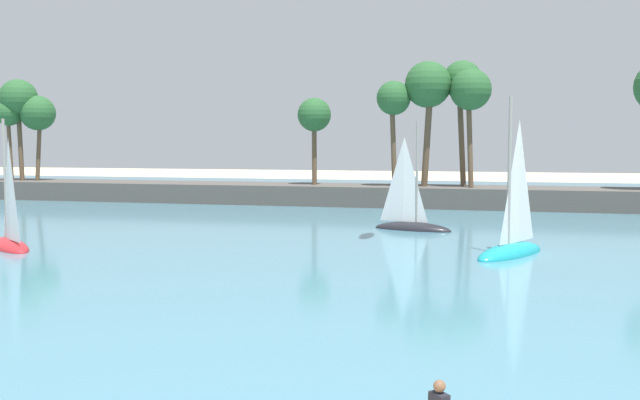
% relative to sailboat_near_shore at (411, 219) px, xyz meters
% --- Properties ---
extents(sea, '(220.00, 88.31, 0.06)m').
position_rel_sailboat_near_shore_xyz_m(sea, '(-0.33, 12.47, -0.69)').
color(sea, teal).
rests_on(sea, ground).
extents(palm_headland, '(98.78, 6.01, 12.61)m').
position_rel_sailboat_near_shore_xyz_m(palm_headland, '(-1.47, 16.48, 2.68)').
color(palm_headland, '#514C47').
rests_on(palm_headland, ground).
extents(sailboat_near_shore, '(5.30, 2.71, 7.37)m').
position_rel_sailboat_near_shore_xyz_m(sailboat_near_shore, '(0.00, 0.00, 0.00)').
color(sailboat_near_shore, black).
rests_on(sailboat_near_shore, sea).
extents(sailboat_mid_bay, '(4.89, 4.27, 7.29)m').
position_rel_sailboat_near_shore_xyz_m(sailboat_mid_bay, '(-19.70, -12.66, -0.01)').
color(sailboat_mid_bay, red).
rests_on(sailboat_mid_bay, sea).
extents(sailboat_toward_headland, '(4.28, 5.90, 8.37)m').
position_rel_sailboat_near_shore_xyz_m(sailboat_toward_headland, '(5.91, -8.54, 0.09)').
color(sailboat_toward_headland, teal).
rests_on(sailboat_toward_headland, sea).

